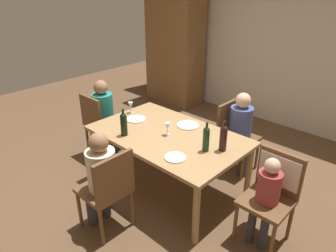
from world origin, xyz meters
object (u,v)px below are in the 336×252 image
(chair_right_end, at_px, (274,185))
(wine_glass_centre, at_px, (167,126))
(chair_near, at_px, (108,187))
(wine_bottle_dark_red, at_px, (124,124))
(dinner_plate_guest_right, at_px, (175,157))
(armoire_cabinet, at_px, (175,48))
(person_child_small, at_px, (266,195))
(dining_table, at_px, (168,139))
(person_man_guest, at_px, (242,127))
(wine_bottle_tall_green, at_px, (206,138))
(dinner_plate_host, at_px, (136,119))
(wine_glass_near_left, at_px, (131,105))
(dinner_plate_guest_left, at_px, (188,125))
(person_man_bearded, at_px, (105,111))
(chair_far_right, at_px, (234,132))
(wine_bottle_short_olive, at_px, (223,137))
(chair_left_end, at_px, (99,121))
(person_woman_host, at_px, (101,174))

(chair_right_end, relative_size, wine_glass_centre, 6.17)
(chair_near, height_order, wine_bottle_dark_red, wine_bottle_dark_red)
(wine_bottle_dark_red, height_order, dinner_plate_guest_right, wine_bottle_dark_red)
(armoire_cabinet, relative_size, person_child_small, 2.33)
(armoire_cabinet, height_order, dining_table, armoire_cabinet)
(chair_near, distance_m, person_man_guest, 1.90)
(dining_table, xyz_separation_m, chair_right_end, (1.27, 0.12, -0.07))
(wine_bottle_tall_green, distance_m, dinner_plate_host, 1.12)
(dinner_plate_guest_right, bearing_deg, person_child_small, 20.25)
(wine_glass_near_left, xyz_separation_m, dinner_plate_guest_left, (0.82, 0.21, -0.10))
(dinner_plate_guest_left, bearing_deg, person_man_bearded, -166.99)
(chair_far_right, xyz_separation_m, person_man_guest, (0.11, 0.00, 0.10))
(chair_right_end, bearing_deg, dinner_plate_guest_left, -9.25)
(wine_bottle_short_olive, bearing_deg, wine_glass_near_left, -179.97)
(chair_near, height_order, person_child_small, person_child_small)
(armoire_cabinet, height_order, chair_left_end, armoire_cabinet)
(chair_left_end, height_order, chair_right_end, same)
(wine_bottle_dark_red, bearing_deg, person_child_small, 11.83)
(dining_table, distance_m, chair_near, 0.95)
(wine_bottle_short_olive, bearing_deg, dining_table, -170.21)
(chair_right_end, height_order, wine_bottle_dark_red, wine_bottle_dark_red)
(dinner_plate_host, bearing_deg, dinner_plate_guest_right, -19.52)
(chair_left_end, distance_m, chair_right_end, 2.55)
(person_man_bearded, relative_size, person_man_guest, 1.01)
(wine_bottle_tall_green, xyz_separation_m, wine_bottle_dark_red, (-0.89, -0.35, -0.00))
(armoire_cabinet, height_order, person_woman_host, armoire_cabinet)
(chair_left_end, relative_size, dinner_plate_host, 3.68)
(person_man_guest, height_order, dinner_plate_guest_right, person_man_guest)
(wine_glass_near_left, bearing_deg, person_woman_host, -53.99)
(armoire_cabinet, bearing_deg, person_man_guest, -29.56)
(person_man_bearded, relative_size, person_child_small, 1.18)
(chair_far_right, height_order, dinner_plate_host, chair_far_right)
(chair_right_end, bearing_deg, wine_glass_centre, 6.55)
(chair_far_right, bearing_deg, armoire_cabinet, -120.75)
(chair_near, xyz_separation_m, person_child_small, (1.18, 0.91, 0.03))
(dining_table, height_order, chair_left_end, chair_left_end)
(armoire_cabinet, distance_m, wine_bottle_dark_red, 3.14)
(chair_far_right, bearing_deg, person_man_bearded, -60.18)
(chair_left_end, distance_m, person_man_bearded, 0.16)
(chair_right_end, bearing_deg, dinner_plate_host, 3.49)
(wine_bottle_tall_green, xyz_separation_m, wine_glass_centre, (-0.54, -0.01, -0.04))
(armoire_cabinet, relative_size, dining_table, 1.23)
(dining_table, bearing_deg, person_child_small, -1.08)
(dinner_plate_guest_right, bearing_deg, wine_glass_near_left, 159.44)
(person_man_bearded, bearing_deg, chair_near, -35.24)
(dinner_plate_guest_left, bearing_deg, dinner_plate_guest_right, -59.55)
(wine_bottle_dark_red, relative_size, wine_glass_near_left, 2.15)
(wine_glass_near_left, bearing_deg, chair_near, -50.16)
(person_man_bearded, relative_size, wine_bottle_tall_green, 3.41)
(person_man_bearded, bearing_deg, wine_bottle_short_olive, 2.66)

